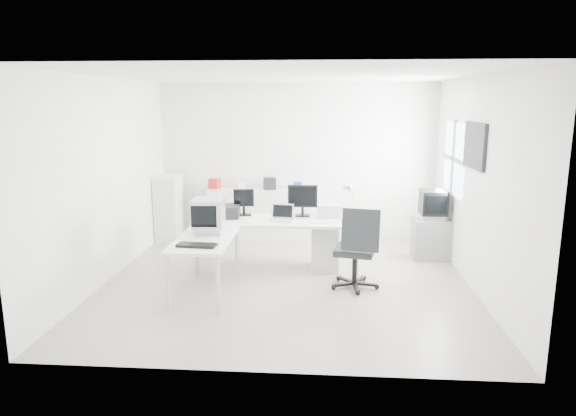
# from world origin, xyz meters

# --- Properties ---
(floor) EXTENTS (5.00, 5.00, 0.01)m
(floor) POSITION_xyz_m (0.00, 0.00, 0.00)
(floor) COLOR #BCB6A9
(floor) RESTS_ON ground
(ceiling) EXTENTS (5.00, 5.00, 0.01)m
(ceiling) POSITION_xyz_m (0.00, 0.00, 2.80)
(ceiling) COLOR white
(ceiling) RESTS_ON back_wall
(back_wall) EXTENTS (5.00, 0.02, 2.80)m
(back_wall) POSITION_xyz_m (0.00, 2.50, 1.40)
(back_wall) COLOR white
(back_wall) RESTS_ON floor
(left_wall) EXTENTS (0.02, 5.00, 2.80)m
(left_wall) POSITION_xyz_m (-2.50, 0.00, 1.40)
(left_wall) COLOR white
(left_wall) RESTS_ON floor
(right_wall) EXTENTS (0.02, 5.00, 2.80)m
(right_wall) POSITION_xyz_m (2.50, 0.00, 1.40)
(right_wall) COLOR white
(right_wall) RESTS_ON floor
(window) EXTENTS (0.02, 1.20, 1.10)m
(window) POSITION_xyz_m (2.48, 1.20, 1.60)
(window) COLOR white
(window) RESTS_ON right_wall
(wall_picture) EXTENTS (0.04, 0.90, 0.60)m
(wall_picture) POSITION_xyz_m (2.47, 0.10, 1.90)
(wall_picture) COLOR black
(wall_picture) RESTS_ON right_wall
(main_desk) EXTENTS (2.40, 0.80, 0.75)m
(main_desk) POSITION_xyz_m (-0.17, 0.55, 0.38)
(main_desk) COLOR white
(main_desk) RESTS_ON floor
(side_desk) EXTENTS (0.70, 1.40, 0.75)m
(side_desk) POSITION_xyz_m (-1.02, -0.55, 0.38)
(side_desk) COLOR white
(side_desk) RESTS_ON floor
(drawer_pedestal) EXTENTS (0.40, 0.50, 0.60)m
(drawer_pedestal) POSITION_xyz_m (0.53, 0.60, 0.30)
(drawer_pedestal) COLOR white
(drawer_pedestal) RESTS_ON floor
(inkjet_printer) EXTENTS (0.53, 0.43, 0.18)m
(inkjet_printer) POSITION_xyz_m (-1.02, 0.65, 0.84)
(inkjet_printer) COLOR black
(inkjet_printer) RESTS_ON main_desk
(lcd_monitor_small) EXTENTS (0.33, 0.21, 0.39)m
(lcd_monitor_small) POSITION_xyz_m (-0.72, 0.80, 0.95)
(lcd_monitor_small) COLOR black
(lcd_monitor_small) RESTS_ON main_desk
(lcd_monitor_large) EXTENTS (0.45, 0.19, 0.47)m
(lcd_monitor_large) POSITION_xyz_m (0.18, 0.80, 0.98)
(lcd_monitor_large) COLOR black
(lcd_monitor_large) RESTS_ON main_desk
(laptop) EXTENTS (0.40, 0.41, 0.24)m
(laptop) POSITION_xyz_m (-0.12, 0.45, 0.87)
(laptop) COLOR #B7B7BA
(laptop) RESTS_ON main_desk
(white_keyboard) EXTENTS (0.43, 0.19, 0.02)m
(white_keyboard) POSITION_xyz_m (0.48, 0.40, 0.76)
(white_keyboard) COLOR white
(white_keyboard) RESTS_ON main_desk
(white_mouse) EXTENTS (0.06, 0.06, 0.06)m
(white_mouse) POSITION_xyz_m (0.78, 0.45, 0.78)
(white_mouse) COLOR white
(white_mouse) RESTS_ON main_desk
(laser_printer) EXTENTS (0.37, 0.32, 0.20)m
(laser_printer) POSITION_xyz_m (0.58, 0.77, 0.85)
(laser_printer) COLOR silver
(laser_printer) RESTS_ON main_desk
(desk_lamp) EXTENTS (0.21, 0.21, 0.52)m
(desk_lamp) POSITION_xyz_m (0.93, 0.85, 1.01)
(desk_lamp) COLOR silver
(desk_lamp) RESTS_ON main_desk
(crt_monitor) EXTENTS (0.44, 0.44, 0.48)m
(crt_monitor) POSITION_xyz_m (-1.02, -0.30, 0.99)
(crt_monitor) COLOR #B7B7BA
(crt_monitor) RESTS_ON side_desk
(black_keyboard) EXTENTS (0.49, 0.23, 0.03)m
(black_keyboard) POSITION_xyz_m (-1.02, -0.95, 0.77)
(black_keyboard) COLOR black
(black_keyboard) RESTS_ON side_desk
(office_chair) EXTENTS (0.78, 0.78, 1.14)m
(office_chair) POSITION_xyz_m (0.93, -0.18, 0.57)
(office_chair) COLOR #272B2D
(office_chair) RESTS_ON floor
(tv_cabinet) EXTENTS (0.59, 0.48, 0.64)m
(tv_cabinet) POSITION_xyz_m (2.22, 1.23, 0.32)
(tv_cabinet) COLOR gray
(tv_cabinet) RESTS_ON floor
(crt_tv) EXTENTS (0.50, 0.48, 0.45)m
(crt_tv) POSITION_xyz_m (2.22, 1.23, 0.87)
(crt_tv) COLOR black
(crt_tv) RESTS_ON tv_cabinet
(sideboard) EXTENTS (1.82, 0.46, 0.91)m
(sideboard) POSITION_xyz_m (-0.68, 2.24, 0.46)
(sideboard) COLOR white
(sideboard) RESTS_ON floor
(clutter_box_a) EXTENTS (0.22, 0.21, 0.18)m
(clutter_box_a) POSITION_xyz_m (-1.48, 2.24, 1.00)
(clutter_box_a) COLOR red
(clutter_box_a) RESTS_ON sideboard
(clutter_box_b) EXTENTS (0.14, 0.13, 0.13)m
(clutter_box_b) POSITION_xyz_m (-0.98, 2.24, 0.98)
(clutter_box_b) COLOR white
(clutter_box_b) RESTS_ON sideboard
(clutter_box_c) EXTENTS (0.25, 0.23, 0.21)m
(clutter_box_c) POSITION_xyz_m (-0.48, 2.24, 1.02)
(clutter_box_c) COLOR black
(clutter_box_c) RESTS_ON sideboard
(clutter_box_d) EXTENTS (0.15, 0.14, 0.14)m
(clutter_box_d) POSITION_xyz_m (0.02, 2.24, 0.98)
(clutter_box_d) COLOR #162F9F
(clutter_box_d) RESTS_ON sideboard
(clutter_bottle) EXTENTS (0.07, 0.07, 0.22)m
(clutter_bottle) POSITION_xyz_m (-1.78, 2.28, 1.02)
(clutter_bottle) COLOR white
(clutter_bottle) RESTS_ON sideboard
(filing_cabinet) EXTENTS (0.41, 0.49, 1.18)m
(filing_cabinet) POSITION_xyz_m (-2.28, 2.00, 0.59)
(filing_cabinet) COLOR white
(filing_cabinet) RESTS_ON floor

